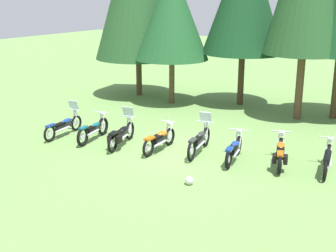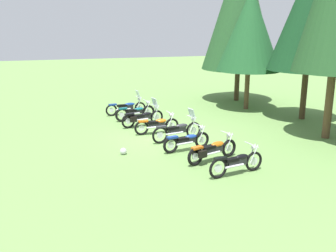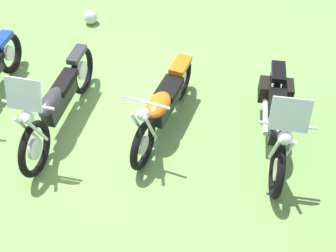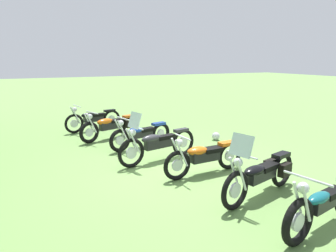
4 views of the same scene
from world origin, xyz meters
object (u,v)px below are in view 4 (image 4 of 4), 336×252
motorcycle_7 (93,119)px  motorcycle_2 (262,174)px  motorcycle_5 (141,134)px  dropped_helmet (216,136)px  motorcycle_6 (112,125)px  motorcycle_3 (204,156)px  motorcycle_1 (324,203)px  motorcycle_4 (158,143)px

motorcycle_7 → motorcycle_2: bearing=91.8°
motorcycle_5 → motorcycle_7: 3.05m
motorcycle_2 → dropped_helmet: size_ratio=8.54×
motorcycle_6 → dropped_helmet: bearing=131.3°
motorcycle_3 → motorcycle_5: 2.79m
motorcycle_3 → motorcycle_1: bearing=95.7°
motorcycle_4 → dropped_helmet: 2.90m
motorcycle_3 → motorcycle_6: bearing=-79.5°
motorcycle_5 → motorcycle_6: size_ratio=0.94×
motorcycle_3 → motorcycle_5: bearing=-82.0°
motorcycle_2 → motorcycle_4: 3.01m
motorcycle_5 → motorcycle_4: bearing=74.8°
motorcycle_4 → motorcycle_6: bearing=-93.5°
motorcycle_1 → dropped_helmet: size_ratio=8.41×
motorcycle_1 → motorcycle_5: (5.61, 0.96, -0.01)m
motorcycle_2 → motorcycle_7: bearing=-91.9°
motorcycle_1 → dropped_helmet: (5.37, -1.61, -0.30)m
motorcycle_3 → motorcycle_4: bearing=-69.2°
motorcycle_4 → motorcycle_5: motorcycle_4 is taller
motorcycle_4 → motorcycle_7: bearing=-92.2°
motorcycle_4 → motorcycle_7: motorcycle_4 is taller
motorcycle_2 → motorcycle_6: bearing=-91.6°
motorcycle_2 → motorcycle_6: 5.90m
motorcycle_4 → motorcycle_5: (1.40, -0.06, -0.06)m
motorcycle_1 → motorcycle_2: bearing=-98.9°
motorcycle_7 → dropped_helmet: size_ratio=8.22×
motorcycle_1 → motorcycle_2: size_ratio=0.99×
motorcycle_1 → motorcycle_2: motorcycle_2 is taller
motorcycle_6 → motorcycle_7: bearing=-97.1°
motorcycle_1 → motorcycle_7: (8.55, 1.76, 0.02)m
motorcycle_4 → motorcycle_5: size_ratio=1.12×
motorcycle_6 → dropped_helmet: size_ratio=8.58×
motorcycle_5 → motorcycle_3: bearing=88.2°
motorcycle_2 → motorcycle_6: (5.73, 1.38, -0.02)m
motorcycle_2 → motorcycle_3: motorcycle_2 is taller
dropped_helmet → motorcycle_6: bearing=60.7°
motorcycle_1 → motorcycle_7: motorcycle_1 is taller
motorcycle_7 → motorcycle_5: bearing=93.7°
motorcycle_2 → motorcycle_6: size_ratio=1.00×
motorcycle_2 → motorcycle_7: size_ratio=1.04×
motorcycle_3 → motorcycle_5: (2.74, 0.53, -0.02)m
motorcycle_4 → motorcycle_6: (2.88, 0.42, -0.04)m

